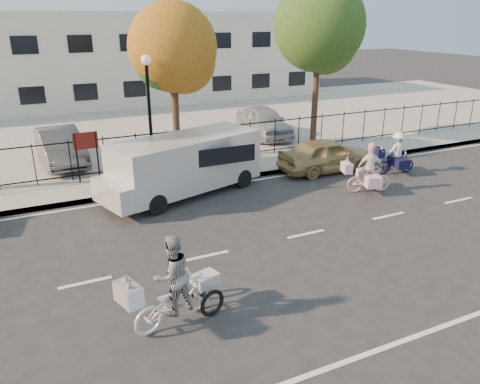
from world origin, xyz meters
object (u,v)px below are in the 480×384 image
lamppost (148,94)px  bull_bike (396,157)px  gold_sedan (327,155)px  white_van (184,163)px  unicorn_bike (368,174)px  zebra_trike (173,290)px  lot_car_d (264,122)px  lot_car_c (60,146)px

lamppost → bull_bike: size_ratio=2.40×
bull_bike → gold_sedan: (-2.25, 1.36, 0.01)m
white_van → gold_sedan: (5.85, -0.00, -0.44)m
unicorn_bike → bull_bike: 2.59m
lamppost → zebra_trike: size_ratio=1.96×
lot_car_d → white_van: bearing=-132.0°
unicorn_bike → lot_car_c: (-9.29, 7.57, 0.20)m
zebra_trike → bull_bike: bearing=-79.9°
lamppost → unicorn_bike: size_ratio=2.42×
unicorn_bike → lot_car_d: 8.12m
lamppost → unicorn_bike: (6.26, -4.84, -2.46)m
unicorn_bike → lot_car_d: (0.22, 8.12, 0.23)m
gold_sedan → lot_car_d: 5.58m
gold_sedan → bull_bike: bearing=-120.3°
lot_car_c → zebra_trike: bearing=-89.5°
lot_car_c → gold_sedan: bearing=-32.5°
unicorn_bike → white_van: 6.34m
unicorn_bike → lot_car_c: bearing=68.9°
bull_bike → lot_car_d: 7.25m
zebra_trike → lot_car_d: zebra_trike is taller
white_van → gold_sedan: 5.86m
zebra_trike → bull_bike: size_ratio=1.23×
zebra_trike → white_van: size_ratio=0.37×
unicorn_bike → bull_bike: size_ratio=0.99×
unicorn_bike → lamppost: bearing=70.4°
bull_bike → gold_sedan: bearing=68.6°
bull_bike → gold_sedan: 2.63m
white_van → gold_sedan: bearing=-17.2°
bull_bike → lot_car_d: bull_bike is taller
lot_car_d → unicorn_bike: bearing=-86.4°
gold_sedan → zebra_trike: bearing=129.9°
lamppost → white_van: lamppost is taller
lot_car_d → zebra_trike: bearing=-119.5°
lot_car_c → white_van: bearing=-59.4°
lamppost → zebra_trike: bearing=-102.9°
white_van → lot_car_c: 6.13m
lamppost → zebra_trike: (-2.07, -9.06, -2.38)m
lamppost → gold_sedan: (6.31, -2.30, -2.45)m
white_van → lot_car_c: size_ratio=1.42×
lamppost → gold_sedan: 7.15m
white_van → gold_sedan: size_ratio=1.55×
unicorn_bike → lot_car_c: 11.99m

